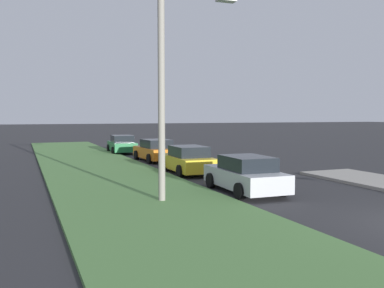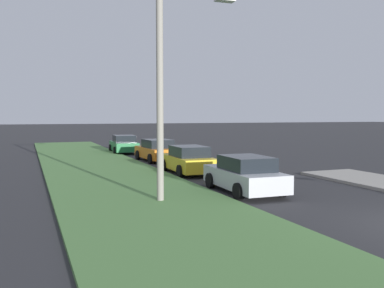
% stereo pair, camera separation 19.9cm
% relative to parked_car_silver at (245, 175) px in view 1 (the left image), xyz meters
% --- Properties ---
extents(grass_median, '(60.00, 6.00, 0.12)m').
position_rel_parked_car_silver_xyz_m(grass_median, '(3.36, 4.27, -0.66)').
color(grass_median, '#517F42').
rests_on(grass_median, ground).
extents(parked_car_silver, '(4.36, 2.14, 1.47)m').
position_rel_parked_car_silver_xyz_m(parked_car_silver, '(0.00, 0.00, 0.00)').
color(parked_car_silver, '#B2B5BA').
rests_on(parked_car_silver, ground).
extents(parked_car_yellow, '(4.34, 2.09, 1.47)m').
position_rel_parked_car_silver_xyz_m(parked_car_yellow, '(5.93, 0.10, 0.00)').
color(parked_car_yellow, gold).
rests_on(parked_car_yellow, ground).
extents(parked_car_orange, '(4.38, 2.18, 1.47)m').
position_rel_parked_car_silver_xyz_m(parked_car_orange, '(12.32, -0.13, 0.00)').
color(parked_car_orange, orange).
rests_on(parked_car_orange, ground).
extents(parked_car_green, '(4.40, 2.21, 1.47)m').
position_rel_parked_car_silver_xyz_m(parked_car_green, '(19.04, 0.64, 0.00)').
color(parked_car_green, '#1E6B38').
rests_on(parked_car_green, ground).
extents(streetlight, '(0.45, 2.88, 7.50)m').
position_rel_parked_car_silver_xyz_m(streetlight, '(-0.76, 3.39, 3.67)').
color(streetlight, gray).
rests_on(streetlight, ground).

